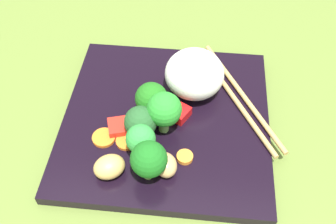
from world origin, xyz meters
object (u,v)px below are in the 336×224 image
at_px(broccoli_floret_2, 141,140).
at_px(carrot_slice_1, 127,141).
at_px(square_plate, 166,120).
at_px(chopstick_pair, 238,96).
at_px(rice_mound, 194,74).

height_order(broccoli_floret_2, carrot_slice_1, broccoli_floret_2).
height_order(square_plate, chopstick_pair, chopstick_pair).
distance_m(square_plate, broccoli_floret_2, 0.08).
relative_size(square_plate, chopstick_pair, 1.37).
bearing_deg(broccoli_floret_2, carrot_slice_1, -36.91).
xyz_separation_m(broccoli_floret_2, chopstick_pair, (-0.12, -0.11, -0.03)).
distance_m(broccoli_floret_2, carrot_slice_1, 0.04).
relative_size(rice_mound, carrot_slice_1, 3.04).
distance_m(rice_mound, broccoli_floret_2, 0.13).
relative_size(rice_mound, broccoli_floret_2, 1.62).
xyz_separation_m(square_plate, broccoli_floret_2, (0.02, 0.07, 0.04)).
xyz_separation_m(carrot_slice_1, chopstick_pair, (-0.14, -0.10, 0.00)).
distance_m(square_plate, rice_mound, 0.08).
bearing_deg(chopstick_pair, broccoli_floret_2, 103.80).
bearing_deg(broccoli_floret_2, square_plate, -109.35).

